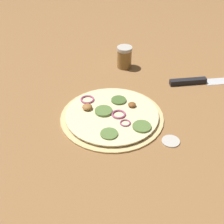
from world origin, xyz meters
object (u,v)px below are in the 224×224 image
at_px(pizza, 112,115).
at_px(spice_jar, 124,57).
at_px(loose_cap, 171,141).
at_px(knife, 206,81).

height_order(pizza, spice_jar, spice_jar).
xyz_separation_m(spice_jar, loose_cap, (0.35, 0.23, -0.04)).
bearing_deg(pizza, loose_cap, 74.14).
distance_m(knife, loose_cap, 0.33).
bearing_deg(loose_cap, knife, 168.86).
height_order(spice_jar, loose_cap, spice_jar).
xyz_separation_m(knife, spice_jar, (-0.02, -0.29, 0.03)).
height_order(knife, spice_jar, spice_jar).
bearing_deg(pizza, spice_jar, -170.74).
relative_size(pizza, loose_cap, 6.22).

